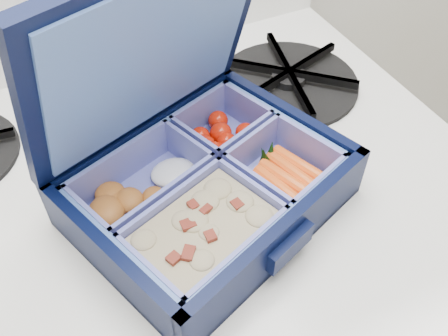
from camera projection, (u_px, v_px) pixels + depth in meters
bento_box at (209, 188)px, 0.48m from camera, size 0.30×0.27×0.06m
burner_grate at (289, 76)px, 0.63m from camera, size 0.22×0.22×0.03m
fork at (200, 102)px, 0.62m from camera, size 0.07×0.18×0.01m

